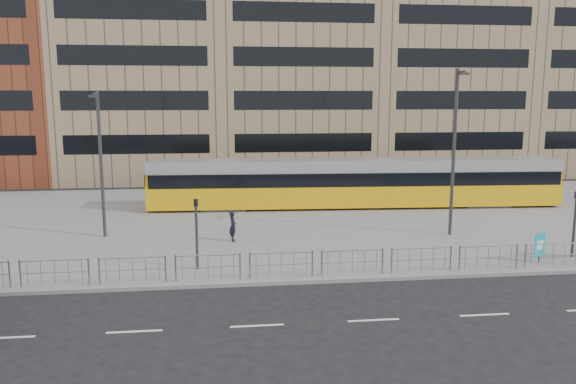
{
  "coord_description": "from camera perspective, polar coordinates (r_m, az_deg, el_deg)",
  "views": [
    {
      "loc": [
        -3.06,
        -21.71,
        7.59
      ],
      "look_at": [
        0.23,
        6.0,
        2.79
      ],
      "focal_mm": 35.0,
      "sensor_mm": 36.0,
      "label": 1
    }
  ],
  "objects": [
    {
      "name": "ground",
      "position": [
        23.2,
        1.19,
        -9.34
      ],
      "size": [
        120.0,
        120.0,
        0.0
      ],
      "primitive_type": "plane",
      "color": "black",
      "rests_on": "ground"
    },
    {
      "name": "traffic_light_west",
      "position": [
        24.45,
        -9.29,
        -3.28
      ],
      "size": [
        0.23,
        0.25,
        3.1
      ],
      "rotation": [
        0.0,
        0.0,
        -0.37
      ],
      "color": "#2D2D30",
      "rests_on": "plaza"
    },
    {
      "name": "traffic_light_east",
      "position": [
        29.17,
        27.15,
        -2.13
      ],
      "size": [
        0.17,
        0.21,
        3.1
      ],
      "rotation": [
        0.0,
        0.0,
        -0.05
      ],
      "color": "#2D2D30",
      "rests_on": "plaza"
    },
    {
      "name": "lamp_post_east",
      "position": [
        31.01,
        16.56,
        4.46
      ],
      "size": [
        0.45,
        1.04,
        8.83
      ],
      "color": "#2D2D30",
      "rests_on": "plaza"
    },
    {
      "name": "building_row",
      "position": [
        56.42,
        -2.13,
        15.17
      ],
      "size": [
        70.4,
        18.4,
        31.2
      ],
      "color": "brown",
      "rests_on": "ground"
    },
    {
      "name": "road_markings",
      "position": [
        19.69,
        5.8,
        -12.95
      ],
      "size": [
        62.0,
        0.12,
        0.01
      ],
      "primitive_type": "cube",
      "color": "white",
      "rests_on": "ground"
    },
    {
      "name": "ad_panel",
      "position": [
        27.82,
        24.21,
        -4.99
      ],
      "size": [
        0.67,
        0.33,
        1.32
      ],
      "rotation": [
        0.0,
        0.0,
        0.41
      ],
      "color": "#2D2D30",
      "rests_on": "plaza"
    },
    {
      "name": "pedestrian_barrier",
      "position": [
        23.72,
        5.85,
        -6.47
      ],
      "size": [
        32.07,
        0.07,
        1.1
      ],
      "color": "gray",
      "rests_on": "plaza"
    },
    {
      "name": "kerb",
      "position": [
        23.22,
        1.17,
        -9.12
      ],
      "size": [
        64.0,
        0.25,
        0.17
      ],
      "primitive_type": "cube",
      "color": "gray",
      "rests_on": "ground"
    },
    {
      "name": "tram",
      "position": [
        38.08,
        6.89,
        0.92
      ],
      "size": [
        27.67,
        4.0,
        3.25
      ],
      "rotation": [
        0.0,
        0.0,
        -0.05
      ],
      "color": "#EAAC0C",
      "rests_on": "plaza"
    },
    {
      "name": "plaza",
      "position": [
        34.67,
        -1.55,
        -2.76
      ],
      "size": [
        64.0,
        24.0,
        0.15
      ],
      "primitive_type": "cube",
      "color": "slate",
      "rests_on": "ground"
    },
    {
      "name": "lamp_post_west",
      "position": [
        30.93,
        -18.51,
        3.29
      ],
      "size": [
        0.45,
        1.04,
        7.71
      ],
      "color": "#2D2D30",
      "rests_on": "plaza"
    },
    {
      "name": "pedestrian",
      "position": [
        29.14,
        -5.62,
        -3.47
      ],
      "size": [
        0.46,
        0.62,
        1.58
      ],
      "primitive_type": "imported",
      "rotation": [
        0.0,
        0.0,
        1.71
      ],
      "color": "black",
      "rests_on": "plaza"
    }
  ]
}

